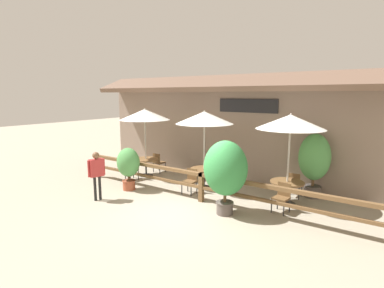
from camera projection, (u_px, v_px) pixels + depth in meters
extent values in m
plane|color=#9E937F|center=(182.00, 212.00, 8.84)|extent=(60.00, 60.00, 0.00)
cube|color=gray|center=(244.00, 136.00, 11.96)|extent=(14.00, 0.40, 3.60)
cube|color=brown|center=(239.00, 82.00, 11.18)|extent=(14.28, 1.48, 0.70)
cube|color=black|center=(248.00, 106.00, 11.46)|extent=(2.40, 0.04, 0.52)
cube|color=brown|center=(201.00, 175.00, 9.55)|extent=(10.40, 0.14, 0.11)
cube|color=brown|center=(201.00, 187.00, 9.62)|extent=(10.40, 0.10, 0.09)
cube|color=brown|center=(98.00, 166.00, 12.49)|extent=(0.14, 0.14, 0.95)
cube|color=brown|center=(201.00, 187.00, 9.62)|extent=(0.14, 0.14, 0.95)
cylinder|color=#B7B2A8|center=(146.00, 147.00, 12.59)|extent=(0.06, 0.06, 2.45)
cone|color=silver|center=(145.00, 115.00, 12.37)|extent=(2.08, 2.08, 0.44)
sphere|color=#B2ADA3|center=(145.00, 109.00, 12.33)|extent=(0.07, 0.07, 0.07)
cylinder|color=brown|center=(146.00, 159.00, 12.68)|extent=(1.04, 1.04, 0.05)
cylinder|color=#333333|center=(146.00, 168.00, 12.74)|extent=(0.07, 0.07, 0.69)
cylinder|color=#333333|center=(146.00, 175.00, 12.79)|extent=(0.57, 0.57, 0.03)
cube|color=brown|center=(132.00, 169.00, 12.11)|extent=(0.50, 0.50, 0.05)
cube|color=brown|center=(136.00, 163.00, 12.20)|extent=(0.40, 0.12, 0.40)
cylinder|color=#2D2D2D|center=(125.00, 175.00, 12.16)|extent=(0.04, 0.04, 0.41)
cylinder|color=#2D2D2D|center=(130.00, 177.00, 11.88)|extent=(0.04, 0.04, 0.41)
cylinder|color=#2D2D2D|center=(133.00, 173.00, 12.41)|extent=(0.04, 0.04, 0.41)
cylinder|color=#2D2D2D|center=(138.00, 175.00, 12.13)|extent=(0.04, 0.04, 0.41)
cube|color=brown|center=(159.00, 162.00, 13.32)|extent=(0.43, 0.43, 0.05)
cube|color=brown|center=(156.00, 158.00, 13.14)|extent=(0.40, 0.04, 0.40)
cylinder|color=#2D2D2D|center=(165.00, 167.00, 13.41)|extent=(0.04, 0.04, 0.41)
cylinder|color=#2D2D2D|center=(159.00, 166.00, 13.62)|extent=(0.04, 0.04, 0.41)
cylinder|color=#2D2D2D|center=(160.00, 169.00, 13.10)|extent=(0.04, 0.04, 0.41)
cylinder|color=#2D2D2D|center=(153.00, 168.00, 13.32)|extent=(0.04, 0.04, 0.41)
cylinder|color=#B7B2A8|center=(204.00, 155.00, 10.91)|extent=(0.06, 0.06, 2.45)
cone|color=silver|center=(204.00, 118.00, 10.69)|extent=(2.08, 2.08, 0.44)
sphere|color=#B2ADA3|center=(204.00, 111.00, 10.65)|extent=(0.07, 0.07, 0.07)
cylinder|color=brown|center=(204.00, 169.00, 11.00)|extent=(1.04, 1.04, 0.05)
cylinder|color=#333333|center=(204.00, 179.00, 11.06)|extent=(0.07, 0.07, 0.69)
cylinder|color=#333333|center=(204.00, 187.00, 11.11)|extent=(0.57, 0.57, 0.03)
cube|color=brown|center=(189.00, 182.00, 10.38)|extent=(0.44, 0.44, 0.05)
cube|color=brown|center=(192.00, 174.00, 10.50)|extent=(0.40, 0.05, 0.40)
cylinder|color=#2D2D2D|center=(182.00, 189.00, 10.36)|extent=(0.04, 0.04, 0.41)
cylinder|color=#2D2D2D|center=(191.00, 190.00, 10.16)|extent=(0.04, 0.04, 0.41)
cylinder|color=#2D2D2D|center=(188.00, 186.00, 10.68)|extent=(0.04, 0.04, 0.41)
cylinder|color=#2D2D2D|center=(197.00, 187.00, 10.48)|extent=(0.04, 0.04, 0.41)
cube|color=brown|center=(216.00, 172.00, 11.73)|extent=(0.50, 0.50, 0.05)
cube|color=brown|center=(213.00, 167.00, 11.56)|extent=(0.40, 0.12, 0.40)
cylinder|color=#2D2D2D|center=(223.00, 177.00, 11.76)|extent=(0.04, 0.04, 0.41)
cylinder|color=#2D2D2D|center=(216.00, 175.00, 12.03)|extent=(0.04, 0.04, 0.41)
cylinder|color=#2D2D2D|center=(216.00, 179.00, 11.50)|extent=(0.04, 0.04, 0.41)
cylinder|color=#2D2D2D|center=(209.00, 177.00, 11.77)|extent=(0.04, 0.04, 0.41)
cylinder|color=#B7B2A8|center=(288.00, 166.00, 9.28)|extent=(0.06, 0.06, 2.45)
cone|color=silver|center=(290.00, 122.00, 9.05)|extent=(2.08, 2.08, 0.44)
sphere|color=#B2ADA3|center=(291.00, 115.00, 9.02)|extent=(0.07, 0.07, 0.07)
cylinder|color=brown|center=(287.00, 182.00, 9.36)|extent=(1.04, 1.04, 0.05)
cylinder|color=#333333|center=(287.00, 193.00, 9.42)|extent=(0.07, 0.07, 0.69)
cylinder|color=#333333|center=(286.00, 203.00, 9.47)|extent=(0.57, 0.57, 0.03)
cube|color=brown|center=(281.00, 198.00, 8.72)|extent=(0.47, 0.47, 0.05)
cube|color=brown|center=(284.00, 189.00, 8.82)|extent=(0.40, 0.09, 0.40)
cylinder|color=#2D2D2D|center=(272.00, 206.00, 8.74)|extent=(0.04, 0.04, 0.41)
cylinder|color=#2D2D2D|center=(284.00, 209.00, 8.49)|extent=(0.04, 0.04, 0.41)
cylinder|color=#2D2D2D|center=(278.00, 202.00, 9.02)|extent=(0.04, 0.04, 0.41)
cylinder|color=#2D2D2D|center=(290.00, 206.00, 8.77)|extent=(0.04, 0.04, 0.41)
cube|color=brown|center=(295.00, 185.00, 10.04)|extent=(0.44, 0.44, 0.05)
cube|color=brown|center=(294.00, 179.00, 9.84)|extent=(0.40, 0.05, 0.40)
cylinder|color=#2D2D2D|center=(302.00, 191.00, 10.14)|extent=(0.04, 0.04, 0.41)
cylinder|color=#2D2D2D|center=(290.00, 189.00, 10.34)|extent=(0.04, 0.04, 0.41)
cylinder|color=#2D2D2D|center=(299.00, 194.00, 9.82)|extent=(0.04, 0.04, 0.41)
cylinder|color=#2D2D2D|center=(287.00, 192.00, 10.02)|extent=(0.04, 0.04, 0.41)
cylinder|color=#9E4C33|center=(129.00, 185.00, 10.87)|extent=(0.44, 0.44, 0.35)
cylinder|color=#9E4C33|center=(129.00, 181.00, 10.85)|extent=(0.48, 0.48, 0.04)
cylinder|color=brown|center=(129.00, 176.00, 10.82)|extent=(0.08, 0.08, 0.31)
ellipsoid|color=#4C934C|center=(128.00, 162.00, 10.74)|extent=(0.86, 0.78, 1.05)
cylinder|color=#564C47|center=(225.00, 208.00, 8.65)|extent=(0.47, 0.47, 0.36)
cylinder|color=#564C47|center=(225.00, 203.00, 8.63)|extent=(0.51, 0.51, 0.04)
cylinder|color=brown|center=(225.00, 194.00, 8.59)|extent=(0.09, 0.09, 0.47)
ellipsoid|color=#338442|center=(225.00, 168.00, 8.46)|extent=(1.28, 1.15, 1.58)
cylinder|color=#564C47|center=(312.00, 191.00, 10.10)|extent=(0.52, 0.52, 0.38)
cylinder|color=#564C47|center=(312.00, 186.00, 10.07)|extent=(0.56, 0.56, 0.04)
cylinder|color=brown|center=(313.00, 179.00, 10.03)|extent=(0.09, 0.09, 0.47)
ellipsoid|color=#4C934C|center=(314.00, 157.00, 9.91)|extent=(1.02, 0.92, 1.57)
cylinder|color=black|center=(100.00, 188.00, 9.80)|extent=(0.09, 0.09, 0.81)
cylinder|color=black|center=(95.00, 189.00, 9.71)|extent=(0.09, 0.09, 0.81)
cube|color=#B23333|center=(96.00, 168.00, 9.64)|extent=(0.32, 0.48, 0.57)
cylinder|color=#B23333|center=(104.00, 167.00, 9.79)|extent=(0.07, 0.07, 0.54)
cylinder|color=#B23333|center=(89.00, 169.00, 9.49)|extent=(0.07, 0.07, 0.54)
sphere|color=brown|center=(96.00, 155.00, 9.58)|extent=(0.22, 0.22, 0.22)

